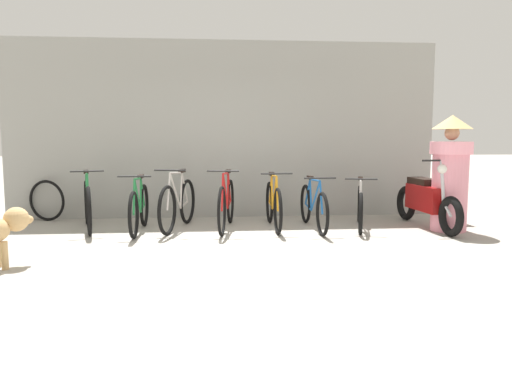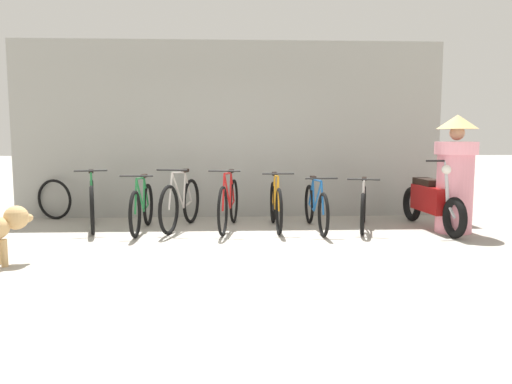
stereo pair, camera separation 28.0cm
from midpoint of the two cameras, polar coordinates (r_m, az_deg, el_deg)
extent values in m
plane|color=#9E998E|center=(5.76, -4.16, -7.62)|extent=(60.00, 60.00, 0.00)
cube|color=gray|center=(8.67, -4.57, 7.08)|extent=(7.33, 0.20, 3.00)
torus|color=black|center=(7.40, -19.59, -2.07)|extent=(0.24, 0.69, 0.70)
torus|color=black|center=(8.36, -19.70, -1.14)|extent=(0.24, 0.69, 0.70)
cylinder|color=#1E7238|center=(7.74, -19.70, -0.01)|extent=(0.15, 0.47, 0.58)
cylinder|color=#1E7238|center=(8.02, -19.73, 0.08)|extent=(0.06, 0.13, 0.53)
cylinder|color=#1E7238|center=(7.77, -19.78, 1.96)|extent=(0.17, 0.54, 0.06)
cylinder|color=#1E7238|center=(8.18, -19.68, -1.48)|extent=(0.12, 0.36, 0.08)
cylinder|color=#1E7238|center=(8.20, -19.75, 0.39)|extent=(0.10, 0.29, 0.49)
cylinder|color=#1E7238|center=(7.44, -19.68, -0.05)|extent=(0.07, 0.17, 0.52)
cube|color=black|center=(8.04, -19.81, 2.19)|extent=(0.12, 0.19, 0.05)
cylinder|color=black|center=(7.49, -19.77, 2.25)|extent=(0.45, 0.15, 0.02)
torus|color=black|center=(7.01, -14.94, -2.57)|extent=(0.06, 0.66, 0.66)
torus|color=black|center=(7.94, -13.65, -1.49)|extent=(0.06, 0.66, 0.66)
cylinder|color=#1E7238|center=(7.34, -14.45, -0.47)|extent=(0.04, 0.48, 0.54)
cylinder|color=#1E7238|center=(7.61, -14.08, -0.35)|extent=(0.03, 0.12, 0.50)
cylinder|color=#1E7238|center=(7.36, -14.43, 1.47)|extent=(0.04, 0.56, 0.06)
cylinder|color=#1E7238|center=(7.77, -13.87, -1.85)|extent=(0.03, 0.37, 0.08)
cylinder|color=#1E7238|center=(7.79, -13.85, -0.01)|extent=(0.03, 0.29, 0.46)
cylinder|color=#1E7238|center=(7.05, -14.89, -0.57)|extent=(0.03, 0.17, 0.48)
cube|color=black|center=(7.63, -14.07, 1.75)|extent=(0.07, 0.18, 0.05)
cylinder|color=black|center=(7.09, -14.84, 1.73)|extent=(0.46, 0.03, 0.02)
torus|color=black|center=(7.15, -11.22, -2.08)|extent=(0.22, 0.70, 0.71)
torus|color=black|center=(8.05, -8.83, -1.08)|extent=(0.22, 0.70, 0.71)
cylinder|color=beige|center=(7.46, -10.26, 0.09)|extent=(0.15, 0.47, 0.59)
cylinder|color=beige|center=(7.73, -9.58, 0.19)|extent=(0.06, 0.13, 0.54)
cylinder|color=beige|center=(7.49, -10.18, 2.16)|extent=(0.16, 0.55, 0.06)
cylinder|color=beige|center=(7.88, -9.23, -1.44)|extent=(0.12, 0.36, 0.08)
cylinder|color=beige|center=(7.89, -9.16, 0.52)|extent=(0.10, 0.29, 0.49)
cylinder|color=beige|center=(7.18, -11.06, 0.04)|extent=(0.07, 0.17, 0.52)
cube|color=black|center=(7.75, -9.50, 2.41)|extent=(0.11, 0.19, 0.05)
cylinder|color=black|center=(7.22, -10.92, 2.45)|extent=(0.45, 0.14, 0.02)
torus|color=black|center=(6.98, -5.08, -2.21)|extent=(0.15, 0.70, 0.70)
torus|color=black|center=(8.02, -3.94, -1.07)|extent=(0.15, 0.70, 0.70)
cylinder|color=red|center=(7.35, -4.62, 0.03)|extent=(0.11, 0.52, 0.58)
cylinder|color=red|center=(7.66, -4.29, 0.16)|extent=(0.05, 0.14, 0.53)
cylinder|color=red|center=(7.38, -4.58, 2.12)|extent=(0.12, 0.61, 0.06)
cylinder|color=red|center=(7.83, -4.13, -1.45)|extent=(0.09, 0.40, 0.08)
cylinder|color=red|center=(7.85, -4.10, 0.51)|extent=(0.07, 0.32, 0.49)
cylinder|color=red|center=(7.02, -5.00, -0.05)|extent=(0.06, 0.19, 0.52)
cube|color=black|center=(7.68, -4.26, 2.38)|extent=(0.10, 0.19, 0.05)
cylinder|color=black|center=(7.07, -4.93, 2.39)|extent=(0.46, 0.09, 0.02)
torus|color=black|center=(7.08, 1.38, -2.21)|extent=(0.05, 0.67, 0.67)
torus|color=black|center=(8.02, 0.56, -1.18)|extent=(0.05, 0.67, 0.67)
cylinder|color=orange|center=(7.42, 1.04, -0.12)|extent=(0.03, 0.48, 0.55)
cylinder|color=orange|center=(7.69, 0.81, -0.01)|extent=(0.03, 0.12, 0.51)
cylinder|color=orange|center=(7.44, 1.00, 1.83)|extent=(0.03, 0.55, 0.06)
cylinder|color=orange|center=(7.85, 0.70, -1.54)|extent=(0.03, 0.36, 0.08)
cylinder|color=orange|center=(7.87, 0.66, 0.31)|extent=(0.03, 0.29, 0.46)
cylinder|color=orange|center=(7.12, 1.32, -0.20)|extent=(0.03, 0.17, 0.49)
cube|color=black|center=(7.71, 0.77, 2.09)|extent=(0.07, 0.18, 0.05)
cylinder|color=black|center=(7.16, 1.26, 2.11)|extent=(0.46, 0.03, 0.02)
torus|color=black|center=(6.99, 6.46, -2.55)|extent=(0.07, 0.62, 0.62)
torus|color=black|center=(8.05, 4.69, -1.35)|extent=(0.07, 0.62, 0.62)
cylinder|color=#1959A5|center=(7.37, 5.73, -0.49)|extent=(0.04, 0.54, 0.52)
cylinder|color=#1959A5|center=(7.68, 5.23, -0.32)|extent=(0.03, 0.14, 0.47)
cylinder|color=#1959A5|center=(7.40, 5.66, 1.35)|extent=(0.05, 0.63, 0.06)
cylinder|color=#1959A5|center=(7.85, 4.99, -1.72)|extent=(0.04, 0.41, 0.07)
cylinder|color=#1959A5|center=(7.87, 4.92, 0.02)|extent=(0.04, 0.32, 0.44)
cylinder|color=#1959A5|center=(7.04, 6.33, -0.63)|extent=(0.03, 0.19, 0.46)
cube|color=black|center=(7.70, 5.17, 1.67)|extent=(0.08, 0.18, 0.05)
cylinder|color=black|center=(7.09, 6.21, 1.58)|extent=(0.46, 0.04, 0.02)
torus|color=black|center=(7.22, 10.78, -2.42)|extent=(0.21, 0.59, 0.60)
torus|color=black|center=(8.22, 10.79, -1.34)|extent=(0.21, 0.59, 0.60)
cylinder|color=beige|center=(7.58, 10.82, -0.50)|extent=(0.16, 0.49, 0.50)
cylinder|color=beige|center=(7.87, 10.81, -0.36)|extent=(0.06, 0.13, 0.46)
cylinder|color=beige|center=(7.61, 10.85, 1.23)|extent=(0.19, 0.57, 0.06)
cylinder|color=beige|center=(8.04, 10.78, -1.68)|extent=(0.13, 0.38, 0.07)
cylinder|color=beige|center=(8.06, 10.82, -0.04)|extent=(0.11, 0.30, 0.42)
cylinder|color=beige|center=(7.26, 10.82, -0.62)|extent=(0.08, 0.18, 0.45)
cube|color=black|center=(7.90, 10.85, 1.53)|extent=(0.12, 0.19, 0.05)
cylinder|color=black|center=(7.31, 10.86, 1.46)|extent=(0.45, 0.15, 0.02)
torus|color=black|center=(7.39, 20.38, -2.63)|extent=(0.14, 0.58, 0.57)
torus|color=black|center=(8.62, 15.88, -1.23)|extent=(0.14, 0.58, 0.57)
cube|color=maroon|center=(7.98, 18.00, -0.66)|extent=(0.34, 0.90, 0.38)
cube|color=black|center=(8.10, 17.55, 1.17)|extent=(0.28, 0.58, 0.10)
cylinder|color=silver|center=(7.56, 19.56, 1.16)|extent=(0.06, 0.16, 0.60)
cylinder|color=silver|center=(7.47, 20.01, -1.86)|extent=(0.05, 0.24, 0.20)
cylinder|color=black|center=(7.59, 19.45, 3.42)|extent=(0.58, 0.06, 0.03)
sphere|color=silver|center=(7.57, 19.54, 2.50)|extent=(0.15, 0.15, 0.14)
cylinder|color=tan|center=(5.94, -28.00, -6.44)|extent=(0.10, 0.10, 0.30)
sphere|color=tan|center=(6.03, -26.92, -2.80)|extent=(0.38, 0.38, 0.27)
ellipsoid|color=tan|center=(6.08, -25.94, -2.87)|extent=(0.18, 0.18, 0.10)
cylinder|color=pink|center=(7.81, 20.31, 0.59)|extent=(0.52, 0.52, 1.31)
cylinder|color=#FFA0B2|center=(7.78, 20.48, 4.74)|extent=(0.61, 0.61, 0.18)
sphere|color=tan|center=(7.77, 20.54, 6.33)|extent=(0.21, 0.21, 0.21)
cone|color=tan|center=(7.78, 20.59, 7.50)|extent=(0.59, 0.59, 0.20)
torus|color=black|center=(8.95, -23.63, -0.90)|extent=(0.65, 0.28, 0.68)
camera|label=1|loc=(0.14, -91.20, -0.14)|focal=35.00mm
camera|label=2|loc=(0.14, 88.80, 0.14)|focal=35.00mm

